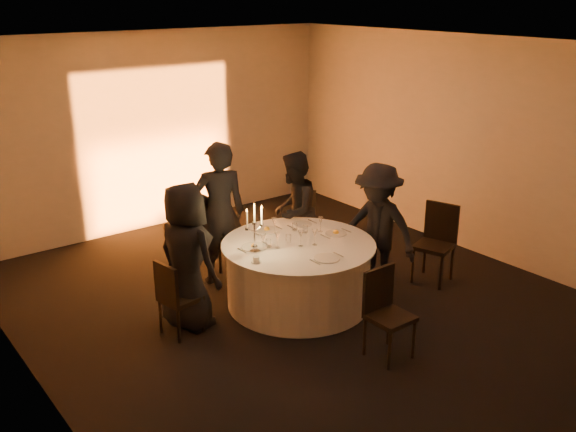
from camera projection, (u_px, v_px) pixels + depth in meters
floor at (298, 303)px, 7.70m from camera, size 7.00×7.00×0.00m
ceiling at (300, 45)px, 6.69m from camera, size 7.00×7.00×0.00m
wall_back at (157, 131)px, 9.81m from camera, size 7.00×0.00×7.00m
wall_left at (24, 244)px, 5.47m from camera, size 0.00×7.00×7.00m
wall_right at (467, 145)px, 8.92m from camera, size 0.00×7.00×7.00m
uplighter_fixture at (172, 225)px, 10.07m from camera, size 0.25×0.12×0.10m
banquet_table at (298, 274)px, 7.57m from camera, size 1.80×1.80×0.77m
chair_left at (175, 295)px, 6.83m from camera, size 0.43×0.43×0.86m
chair_back_left at (202, 231)px, 8.33m from camera, size 0.56×0.56×1.04m
chair_back_right at (305, 219)px, 9.11m from camera, size 0.52×0.52×0.85m
chair_right at (437, 238)px, 8.15m from camera, size 0.55×0.55×1.01m
chair_front at (385, 308)px, 6.46m from camera, size 0.41×0.41×0.93m
guest_left at (187, 257)px, 6.92m from camera, size 0.70×0.91×1.65m
guest_back_left at (219, 213)px, 7.98m from camera, size 0.78×0.64×1.83m
guest_back_right at (294, 211)px, 8.47m from camera, size 0.97×0.93×1.58m
guest_right at (377, 228)px, 7.79m from camera, size 0.86×1.17×1.62m
plate_left at (254, 246)px, 7.31m from camera, size 0.36×0.30×0.08m
plate_back_left at (267, 230)px, 7.82m from camera, size 0.36×0.29×0.08m
plate_back_right at (302, 224)px, 8.02m from camera, size 0.35×0.25×0.01m
plate_right at (336, 233)px, 7.71m from camera, size 0.36×0.26×0.08m
plate_front at (327, 258)px, 7.01m from camera, size 0.36×0.29×0.01m
coffee_cup at (256, 260)px, 6.92m from camera, size 0.11×0.11×0.07m
candelabra at (255, 235)px, 7.12m from camera, size 0.24×0.12×0.58m
wine_glass_a at (301, 235)px, 7.31m from camera, size 0.07×0.07×0.19m
wine_glass_b at (277, 237)px, 7.26m from camera, size 0.07×0.07×0.19m
wine_glass_c at (321, 221)px, 7.75m from camera, size 0.07×0.07×0.19m
wine_glass_d at (274, 222)px, 7.71m from camera, size 0.07×0.07×0.19m
wine_glass_e at (315, 234)px, 7.35m from camera, size 0.07×0.07×0.19m
wine_glass_f at (263, 238)px, 7.21m from camera, size 0.07×0.07×0.19m
tumbler_a at (305, 229)px, 7.76m from camera, size 0.07×0.07×0.09m
tumbler_b at (288, 238)px, 7.46m from camera, size 0.07×0.07×0.09m
tumbler_c at (295, 227)px, 7.83m from camera, size 0.07×0.07×0.09m
tumbler_d at (268, 243)px, 7.32m from camera, size 0.07×0.07×0.09m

